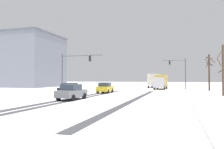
% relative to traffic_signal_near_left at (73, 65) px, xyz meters
% --- Properties ---
extents(ground_plane, '(300.00, 300.00, 0.00)m').
position_rel_traffic_signal_near_left_xyz_m(ground_plane, '(8.22, -24.79, -4.52)').
color(ground_plane, white).
extents(wheel_track_left_lane, '(0.72, 31.73, 0.01)m').
position_rel_traffic_signal_near_left_xyz_m(wheel_track_left_lane, '(12.60, -10.37, -4.51)').
color(wheel_track_left_lane, '#424247').
rests_on(wheel_track_left_lane, ground).
extents(wheel_track_right_lane, '(0.92, 31.73, 0.01)m').
position_rel_traffic_signal_near_left_xyz_m(wheel_track_right_lane, '(5.53, -10.37, -4.51)').
color(wheel_track_right_lane, '#424247').
rests_on(wheel_track_right_lane, ground).
extents(wheel_track_center, '(0.76, 31.73, 0.01)m').
position_rel_traffic_signal_near_left_xyz_m(wheel_track_center, '(6.70, -10.37, -4.51)').
color(wheel_track_center, '#424247').
rests_on(wheel_track_center, ground).
extents(sidewalk_kerb_right, '(4.00, 31.73, 0.12)m').
position_rel_traffic_signal_near_left_xyz_m(sidewalk_kerb_right, '(20.00, -11.81, -4.46)').
color(sidewalk_kerb_right, white).
rests_on(sidewalk_kerb_right, ground).
extents(traffic_signal_near_left, '(7.56, 0.39, 6.50)m').
position_rel_traffic_signal_near_left_xyz_m(traffic_signal_near_left, '(0.00, 0.00, 0.00)').
color(traffic_signal_near_left, '#47474C').
rests_on(traffic_signal_near_left, ground).
extents(traffic_signal_far_right, '(4.61, 0.38, 6.50)m').
position_rel_traffic_signal_near_left_xyz_m(traffic_signal_far_right, '(17.40, 14.05, -0.18)').
color(traffic_signal_far_right, '#47474C').
rests_on(traffic_signal_far_right, ground).
extents(car_yellow_cab_lead, '(1.95, 4.16, 1.62)m').
position_rel_traffic_signal_near_left_xyz_m(car_yellow_cab_lead, '(6.18, -1.49, -3.70)').
color(car_yellow_cab_lead, yellow).
rests_on(car_yellow_cab_lead, ground).
extents(car_black_second, '(1.87, 4.12, 1.62)m').
position_rel_traffic_signal_near_left_xyz_m(car_black_second, '(2.65, -6.34, -3.70)').
color(car_black_second, black).
rests_on(car_black_second, ground).
extents(car_grey_third, '(1.93, 4.15, 1.62)m').
position_rel_traffic_signal_near_left_xyz_m(car_grey_third, '(6.35, -13.11, -3.70)').
color(car_grey_third, slate).
rests_on(car_grey_third, ground).
extents(bus_oncoming, '(2.77, 11.03, 3.38)m').
position_rel_traffic_signal_near_left_xyz_m(bus_oncoming, '(11.46, 23.67, -2.52)').
color(bus_oncoming, silver).
rests_on(bus_oncoming, ground).
extents(box_truck_delivery, '(2.57, 7.50, 3.02)m').
position_rel_traffic_signal_near_left_xyz_m(box_truck_delivery, '(13.56, 14.04, -2.88)').
color(box_truck_delivery, '#B7BABF').
rests_on(box_truck_delivery, ground).
extents(bare_tree_sidewalk_mid, '(1.33, 1.36, 6.60)m').
position_rel_traffic_signal_near_left_xyz_m(bare_tree_sidewalk_mid, '(22.59, -2.76, -1.09)').
color(bare_tree_sidewalk_mid, '#4C3828').
rests_on(bare_tree_sidewalk_mid, ground).
extents(bare_tree_sidewalk_far, '(1.83, 1.59, 6.76)m').
position_rel_traffic_signal_near_left_xyz_m(bare_tree_sidewalk_far, '(22.63, 10.23, -0.81)').
color(bare_tree_sidewalk_far, '#423023').
rests_on(bare_tree_sidewalk_far, ground).
extents(office_building_far_left_block, '(28.44, 16.14, 14.47)m').
position_rel_traffic_signal_near_left_xyz_m(office_building_far_left_block, '(-29.26, 18.15, 2.73)').
color(office_building_far_left_block, gray).
rests_on(office_building_far_left_block, ground).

